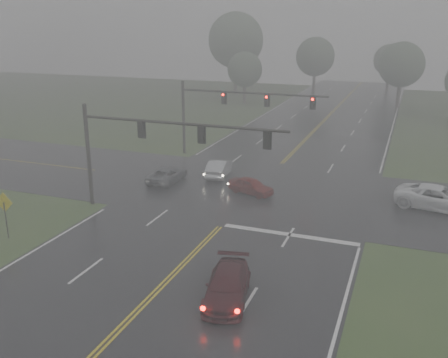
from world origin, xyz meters
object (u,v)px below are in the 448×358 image
at_px(sedan_maroon, 227,299).
at_px(signal_gantry_far, 226,105).
at_px(pickup_white, 437,209).
at_px(sedan_silver, 219,176).
at_px(sedan_red, 251,194).
at_px(car_grey, 168,182).
at_px(signal_gantry_near, 145,139).

xyz_separation_m(sedan_maroon, signal_gantry_far, (-9.19, 24.44, 5.08)).
relative_size(sedan_maroon, pickup_white, 0.81).
xyz_separation_m(sedan_silver, pickup_white, (17.22, -1.87, 0.00)).
xyz_separation_m(sedan_red, signal_gantry_far, (-5.62, 9.56, 5.08)).
relative_size(sedan_silver, signal_gantry_far, 0.31).
relative_size(sedan_maroon, signal_gantry_far, 0.33).
relative_size(sedan_maroon, sedan_red, 1.31).
bearing_deg(sedan_red, sedan_silver, 67.38).
bearing_deg(car_grey, signal_gantry_near, 106.02).
distance_m(car_grey, signal_gantry_near, 8.54).
distance_m(car_grey, pickup_white, 20.67).
distance_m(sedan_red, pickup_white, 13.37).
distance_m(sedan_silver, car_grey, 4.53).
bearing_deg(pickup_white, sedan_maroon, 159.90).
height_order(sedan_red, signal_gantry_far, signal_gantry_far).
bearing_deg(pickup_white, sedan_silver, 94.34).
relative_size(car_grey, signal_gantry_far, 0.31).
bearing_deg(pickup_white, car_grey, 103.60).
xyz_separation_m(sedan_red, signal_gantry_near, (-5.53, -6.15, 5.15)).
height_order(sedan_silver, car_grey, sedan_silver).
distance_m(sedan_maroon, sedan_silver, 19.74).
relative_size(sedan_silver, signal_gantry_near, 0.30).
height_order(sedan_silver, signal_gantry_far, signal_gantry_far).
distance_m(sedan_silver, signal_gantry_near, 10.95).
relative_size(pickup_white, signal_gantry_near, 0.40).
distance_m(sedan_silver, pickup_white, 17.32).
relative_size(sedan_red, car_grey, 0.83).
bearing_deg(sedan_silver, sedan_red, 131.14).
relative_size(sedan_maroon, sedan_silver, 1.08).
height_order(sedan_red, signal_gantry_near, signal_gantry_near).
height_order(sedan_silver, signal_gantry_near, signal_gantry_near).
height_order(car_grey, signal_gantry_near, signal_gantry_near).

